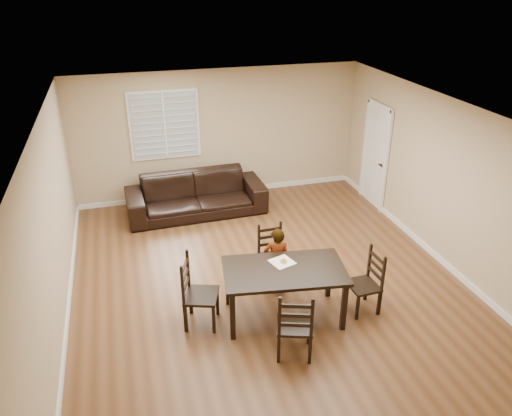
# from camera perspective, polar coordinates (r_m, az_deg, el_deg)

# --- Properties ---
(ground) EXTENTS (7.00, 7.00, 0.00)m
(ground) POSITION_cam_1_polar(r_m,az_deg,el_deg) (8.04, 1.16, -8.22)
(ground) COLOR brown
(ground) RESTS_ON ground
(room) EXTENTS (6.04, 7.04, 2.72)m
(room) POSITION_cam_1_polar(r_m,az_deg,el_deg) (7.35, 1.15, 4.34)
(room) COLOR tan
(room) RESTS_ON ground
(dining_table) EXTENTS (1.78, 1.17, 0.78)m
(dining_table) POSITION_cam_1_polar(r_m,az_deg,el_deg) (6.91, 3.26, -7.62)
(dining_table) COLOR black
(dining_table) RESTS_ON ground
(chair_near) EXTENTS (0.42, 0.40, 0.92)m
(chair_near) POSITION_cam_1_polar(r_m,az_deg,el_deg) (7.93, 1.69, -5.17)
(chair_near) COLOR black
(chair_near) RESTS_ON ground
(chair_far) EXTENTS (0.56, 0.54, 1.00)m
(chair_far) POSITION_cam_1_polar(r_m,az_deg,el_deg) (6.36, 4.47, -13.80)
(chair_far) COLOR black
(chair_far) RESTS_ON ground
(chair_left) EXTENTS (0.57, 0.59, 1.05)m
(chair_left) POSITION_cam_1_polar(r_m,az_deg,el_deg) (6.96, -7.34, -9.71)
(chair_left) COLOR black
(chair_left) RESTS_ON ground
(chair_right) EXTENTS (0.42, 0.45, 0.96)m
(chair_right) POSITION_cam_1_polar(r_m,az_deg,el_deg) (7.38, 12.94, -8.33)
(chair_right) COLOR black
(chair_right) RESTS_ON ground
(child) EXTENTS (0.45, 0.35, 1.09)m
(child) POSITION_cam_1_polar(r_m,az_deg,el_deg) (7.49, 2.38, -6.05)
(child) COLOR gray
(child) RESTS_ON ground
(napkin) EXTENTS (0.37, 0.37, 0.00)m
(napkin) POSITION_cam_1_polar(r_m,az_deg,el_deg) (7.02, 2.99, -6.17)
(napkin) COLOR beige
(napkin) RESTS_ON dining_table
(donut) EXTENTS (0.10, 0.10, 0.04)m
(donut) POSITION_cam_1_polar(r_m,az_deg,el_deg) (7.01, 3.17, -6.01)
(donut) COLOR #B07D3F
(donut) RESTS_ON napkin
(sofa) EXTENTS (2.75, 1.15, 0.79)m
(sofa) POSITION_cam_1_polar(r_m,az_deg,el_deg) (10.03, -6.87, 1.52)
(sofa) COLOR black
(sofa) RESTS_ON ground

